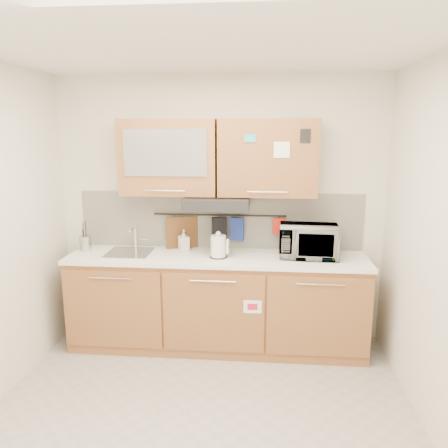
# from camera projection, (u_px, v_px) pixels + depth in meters

# --- Properties ---
(floor) EXTENTS (3.20, 3.20, 0.00)m
(floor) POSITION_uv_depth(u_px,v_px,m) (200.00, 424.00, 3.15)
(floor) COLOR #9E9993
(floor) RESTS_ON ground
(ceiling) EXTENTS (3.20, 3.20, 0.00)m
(ceiling) POSITION_uv_depth(u_px,v_px,m) (195.00, 41.00, 2.60)
(ceiling) COLOR white
(ceiling) RESTS_ON wall_back
(wall_back) EXTENTS (3.20, 0.00, 3.20)m
(wall_back) POSITION_uv_depth(u_px,v_px,m) (220.00, 210.00, 4.34)
(wall_back) COLOR silver
(wall_back) RESTS_ON ground
(base_cabinet) EXTENTS (2.80, 0.64, 0.88)m
(base_cabinet) POSITION_uv_depth(u_px,v_px,m) (217.00, 307.00, 4.23)
(base_cabinet) COLOR #B06C3E
(base_cabinet) RESTS_ON floor
(countertop) EXTENTS (2.82, 0.62, 0.04)m
(countertop) POSITION_uv_depth(u_px,v_px,m) (217.00, 258.00, 4.12)
(countertop) COLOR white
(countertop) RESTS_ON base_cabinet
(backsplash) EXTENTS (2.80, 0.02, 0.56)m
(backsplash) POSITION_uv_depth(u_px,v_px,m) (220.00, 220.00, 4.35)
(backsplash) COLOR silver
(backsplash) RESTS_ON countertop
(upper_cabinets) EXTENTS (1.82, 0.37, 0.70)m
(upper_cabinets) POSITION_uv_depth(u_px,v_px,m) (217.00, 157.00, 4.05)
(upper_cabinets) COLOR #B06C3E
(upper_cabinets) RESTS_ON wall_back
(range_hood) EXTENTS (0.60, 0.46, 0.10)m
(range_hood) POSITION_uv_depth(u_px,v_px,m) (217.00, 202.00, 4.07)
(range_hood) COLOR black
(range_hood) RESTS_ON upper_cabinets
(sink) EXTENTS (0.42, 0.40, 0.26)m
(sink) POSITION_uv_depth(u_px,v_px,m) (130.00, 252.00, 4.21)
(sink) COLOR silver
(sink) RESTS_ON countertop
(utensil_rail) EXTENTS (1.30, 0.02, 0.02)m
(utensil_rail) POSITION_uv_depth(u_px,v_px,m) (219.00, 215.00, 4.30)
(utensil_rail) COLOR black
(utensil_rail) RESTS_ON backsplash
(utensil_crock) EXTENTS (0.15, 0.15, 0.30)m
(utensil_crock) POSITION_uv_depth(u_px,v_px,m) (86.00, 243.00, 4.28)
(utensil_crock) COLOR #ABABB0
(utensil_crock) RESTS_ON countertop
(kettle) EXTENTS (0.19, 0.17, 0.25)m
(kettle) POSITION_uv_depth(u_px,v_px,m) (218.00, 247.00, 4.04)
(kettle) COLOR silver
(kettle) RESTS_ON countertop
(toaster) EXTENTS (0.26, 0.19, 0.18)m
(toaster) POSITION_uv_depth(u_px,v_px,m) (312.00, 249.00, 3.99)
(toaster) COLOR black
(toaster) RESTS_ON countertop
(microwave) EXTENTS (0.55, 0.39, 0.30)m
(microwave) POSITION_uv_depth(u_px,v_px,m) (309.00, 241.00, 4.05)
(microwave) COLOR #999999
(microwave) RESTS_ON countertop
(soap_bottle) EXTENTS (0.13, 0.13, 0.21)m
(soap_bottle) POSITION_uv_depth(u_px,v_px,m) (184.00, 240.00, 4.29)
(soap_bottle) COLOR #999999
(soap_bottle) RESTS_ON countertop
(cutting_board) EXTENTS (0.31, 0.13, 0.40)m
(cutting_board) POSITION_uv_depth(u_px,v_px,m) (182.00, 236.00, 4.36)
(cutting_board) COLOR brown
(cutting_board) RESTS_ON utensil_rail
(oven_mitt) EXTENTS (0.14, 0.07, 0.23)m
(oven_mitt) POSITION_uv_depth(u_px,v_px,m) (237.00, 229.00, 4.30)
(oven_mitt) COLOR navy
(oven_mitt) RESTS_ON utensil_rail
(dark_pouch) EXTENTS (0.15, 0.09, 0.23)m
(dark_pouch) POSITION_uv_depth(u_px,v_px,m) (219.00, 229.00, 4.31)
(dark_pouch) COLOR black
(dark_pouch) RESTS_ON utensil_rail
(pot_holder) EXTENTS (0.13, 0.04, 0.15)m
(pot_holder) POSITION_uv_depth(u_px,v_px,m) (279.00, 226.00, 4.25)
(pot_holder) COLOR red
(pot_holder) RESTS_ON utensil_rail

